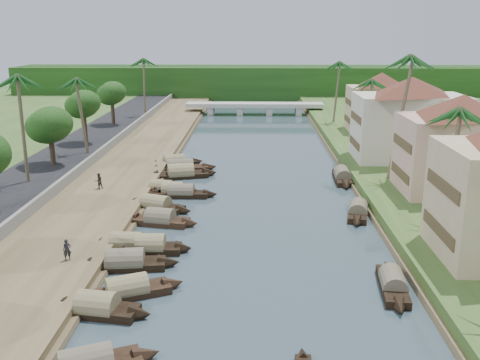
{
  "coord_description": "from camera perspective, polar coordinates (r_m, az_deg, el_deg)",
  "views": [
    {
      "loc": [
        -0.21,
        -37.89,
        16.81
      ],
      "look_at": [
        -1.55,
        14.79,
        2.0
      ],
      "focal_mm": 40.0,
      "sensor_mm": 36.0,
      "label": 1
    }
  ],
  "objects": [
    {
      "name": "tree_5",
      "position": [
        93.1,
        -13.52,
        8.91
      ],
      "size": [
        4.36,
        4.36,
        7.0
      ],
      "color": "#463828",
      "rests_on": "ground"
    },
    {
      "name": "sampan_6",
      "position": [
        48.5,
        -8.51,
        -4.24
      ],
      "size": [
        7.39,
        3.01,
        2.17
      ],
      "rotation": [
        0.0,
        0.0,
        -0.19
      ],
      "color": "black",
      "rests_on": "ground"
    },
    {
      "name": "canoe_2",
      "position": [
        59.73,
        -8.39,
        -0.72
      ],
      "size": [
        5.57,
        1.81,
        0.8
      ],
      "rotation": [
        0.0,
        0.0,
        0.19
      ],
      "color": "black",
      "rests_on": "ground"
    },
    {
      "name": "sampan_13",
      "position": [
        69.09,
        -7.02,
        1.85
      ],
      "size": [
        7.81,
        4.28,
        2.13
      ],
      "rotation": [
        0.0,
        0.0,
        0.37
      ],
      "color": "black",
      "rests_on": "ground"
    },
    {
      "name": "road",
      "position": [
        64.81,
        -20.61,
        0.28
      ],
      "size": [
        8.0,
        180.0,
        1.4
      ],
      "primitive_type": "cube",
      "color": "black",
      "rests_on": "ground"
    },
    {
      "name": "ground",
      "position": [
        41.45,
        1.64,
        -8.23
      ],
      "size": [
        220.0,
        220.0,
        0.0
      ],
      "primitive_type": "plane",
      "color": "#364851",
      "rests_on": "ground"
    },
    {
      "name": "palm_3",
      "position": [
        79.28,
        13.46,
        10.12
      ],
      "size": [
        3.2,
        3.2,
        10.23
      ],
      "color": "#6D6148",
      "rests_on": "ground"
    },
    {
      "name": "building_distant",
      "position": [
        88.91,
        14.73,
        8.13
      ],
      "size": [
        12.62,
        12.62,
        9.2
      ],
      "color": "beige",
      "rests_on": "right_bank"
    },
    {
      "name": "sampan_2",
      "position": [
        36.34,
        -11.93,
        -11.49
      ],
      "size": [
        7.77,
        4.65,
        2.08
      ],
      "rotation": [
        0.0,
        0.0,
        0.42
      ],
      "color": "black",
      "rests_on": "ground"
    },
    {
      "name": "tree_4",
      "position": [
        78.33,
        -16.39,
        7.67
      ],
      "size": [
        4.39,
        4.39,
        7.24
      ],
      "color": "#463828",
      "rests_on": "ground"
    },
    {
      "name": "sampan_16",
      "position": [
        63.08,
        10.9,
        0.34
      ],
      "size": [
        2.14,
        9.02,
        2.19
      ],
      "rotation": [
        0.0,
        0.0,
        1.52
      ],
      "color": "black",
      "rests_on": "ground"
    },
    {
      "name": "sampan_11",
      "position": [
        63.47,
        -6.35,
        0.64
      ],
      "size": [
        9.12,
        4.17,
        2.52
      ],
      "rotation": [
        0.0,
        0.0,
        0.26
      ],
      "color": "black",
      "rests_on": "ground"
    },
    {
      "name": "palm_7",
      "position": [
        94.93,
        10.29,
        12.05
      ],
      "size": [
        3.2,
        3.2,
        11.77
      ],
      "color": "#6D6148",
      "rests_on": "ground"
    },
    {
      "name": "sampan_15",
      "position": [
        51.43,
        12.48,
        -3.28
      ],
      "size": [
        3.08,
        7.62,
        2.03
      ],
      "rotation": [
        0.0,
        0.0,
        1.36
      ],
      "color": "black",
      "rests_on": "ground"
    },
    {
      "name": "palm_2",
      "position": [
        59.09,
        16.75,
        12.1
      ],
      "size": [
        3.2,
        3.2,
        14.45
      ],
      "color": "#6D6148",
      "rests_on": "ground"
    },
    {
      "name": "building_mid",
      "position": [
        56.7,
        22.35,
        3.66
      ],
      "size": [
        14.11,
        14.11,
        9.7
      ],
      "color": "beige",
      "rests_on": "right_bank"
    },
    {
      "name": "palm_6",
      "position": [
        71.24,
        -16.62,
        10.06
      ],
      "size": [
        3.2,
        3.2,
        10.97
      ],
      "color": "#6D6148",
      "rests_on": "ground"
    },
    {
      "name": "person_far",
      "position": [
        57.65,
        -14.85,
        -0.1
      ],
      "size": [
        1.03,
        1.02,
        1.68
      ],
      "primitive_type": "imported",
      "rotation": [
        0.0,
        0.0,
        3.9
      ],
      "color": "#2D261F",
      "rests_on": "left_bank"
    },
    {
      "name": "palm_1",
      "position": [
        46.42,
        22.04,
        6.62
      ],
      "size": [
        3.2,
        3.2,
        10.96
      ],
      "color": "#6D6148",
      "rests_on": "ground"
    },
    {
      "name": "building_far",
      "position": [
        69.42,
        17.61,
        6.33
      ],
      "size": [
        15.59,
        15.59,
        10.2
      ],
      "color": "beige",
      "rests_on": "right_bank"
    },
    {
      "name": "tree_3",
      "position": [
        66.47,
        -19.63,
        5.47
      ],
      "size": [
        4.88,
        4.88,
        6.73
      ],
      "color": "#463828",
      "rests_on": "ground"
    },
    {
      "name": "treeline",
      "position": [
        138.49,
        1.56,
        10.38
      ],
      "size": [
        120.0,
        14.0,
        8.0
      ],
      "color": "#173B10",
      "rests_on": "ground"
    },
    {
      "name": "sampan_14",
      "position": [
        37.85,
        15.97,
        -10.63
      ],
      "size": [
        2.2,
        7.88,
        1.93
      ],
      "rotation": [
        0.0,
        0.0,
        1.47
      ],
      "color": "black",
      "rests_on": "ground"
    },
    {
      "name": "sampan_5",
      "position": [
        42.72,
        -9.51,
        -7.1
      ],
      "size": [
        6.68,
        2.0,
        2.14
      ],
      "rotation": [
        0.0,
        0.0,
        0.03
      ],
      "color": "black",
      "rests_on": "ground"
    },
    {
      "name": "sampan_1",
      "position": [
        34.71,
        -14.98,
        -13.07
      ],
      "size": [
        7.28,
        2.74,
        2.13
      ],
      "rotation": [
        0.0,
        0.0,
        -0.16
      ],
      "color": "black",
      "rests_on": "ground"
    },
    {
      "name": "palm_8",
      "position": [
        101.34,
        -10.34,
        12.38
      ],
      "size": [
        3.2,
        3.2,
        11.79
      ],
      "color": "#6D6148",
      "rests_on": "ground"
    },
    {
      "name": "sampan_12",
      "position": [
        66.45,
        -6.41,
        1.31
      ],
      "size": [
        9.52,
        3.66,
        2.22
      ],
      "rotation": [
        0.0,
        0.0,
        0.22
      ],
      "color": "black",
      "rests_on": "ground"
    },
    {
      "name": "sampan_9",
      "position": [
        56.08,
        -6.29,
        -1.4
      ],
      "size": [
        7.81,
        1.77,
        2.0
      ],
      "rotation": [
        0.0,
        0.0,
        -0.01
      ],
      "color": "black",
      "rests_on": "ground"
    },
    {
      "name": "left_bank",
      "position": [
        62.21,
        -13.3,
        -0.03
      ],
      "size": [
        10.0,
        180.0,
        0.8
      ],
      "primitive_type": "cube",
      "color": "brown",
      "rests_on": "ground"
    },
    {
      "name": "sampan_8",
      "position": [
        56.73,
        -7.17,
        -1.23
      ],
      "size": [
        6.57,
        1.82,
        2.06
      ],
      "rotation": [
        0.0,
        0.0,
        0.0
      ],
      "color": "black",
      "rests_on": "ground"
    },
    {
      "name": "canoe_1",
      "position": [
        42.85,
        -8.99,
        -7.45
      ],
      "size": [
        5.33,
        1.65,
        0.85
      ],
      "rotation": [
        0.0,
        0.0,
        0.15
      ],
      "color": "black",
      "rests_on": "ground"
    },
    {
      "name": "sampan_4",
      "position": [
        43.56,
        -11.96,
        -6.78
      ],
      "size": [
        7.22,
        2.1,
        2.05
      ],
      "rotation": [
        0.0,
        0.0,
        -0.07
      ],
      "color": "black",
      "rests_on": "ground"
    },
    {
      "name": "tree_6",
      "position": [
        71.49,
        21.36,
        6.13
      ],
      "size": [
        4.33,
        4.33,
        6.93
      ],
      "color": "#463828",
      "rests_on": "ground"
    },
    {
      "name": "right_bank",
      "position": [
        63.11,
        19.12,
        -0.07
      ],
      "size": [
        16.0,
        180.0,
        1.2
      ],
      "primitive_type": "cube",
      "color": "#2D5120",
      "rests_on": "ground"
    },
    {
      "name": "sampan_3",
      "position": [
        40.34,
        -12.15,
        -8.66
      ],
      "size": [
        8.24,
        2.55,
        2.19
      ],
      "rotation": [
        0.0,
        0.0,
        0.11
      ],
      "color": "black",
      "rests_on": "ground"
    },
    {
      "name": "person_near",
      "position": [
        40.65,
        -17.96,
        -7.1
      ],
      "size": [
        0.68,
        0.59,
        1.58
      ],
      "primitive_type": "imported",
      "rotation": [
        0.0,
        0.0,
        0.45
      ],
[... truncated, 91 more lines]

